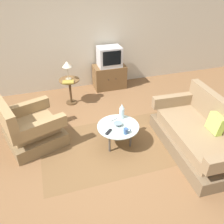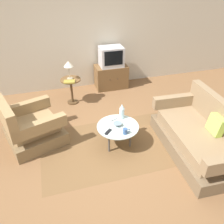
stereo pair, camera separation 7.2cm
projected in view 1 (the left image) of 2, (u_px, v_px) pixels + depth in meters
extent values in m
plane|color=brown|center=(113.00, 145.00, 4.14)|extent=(16.00, 16.00, 0.00)
cube|color=#BCB29E|center=(80.00, 33.00, 5.47)|extent=(9.00, 0.12, 2.70)
cube|color=brown|center=(118.00, 145.00, 4.15)|extent=(2.68, 1.54, 0.00)
cube|color=brown|center=(36.00, 136.00, 4.16)|extent=(1.14, 1.12, 0.24)
cube|color=#93754C|center=(34.00, 127.00, 4.04)|extent=(0.92, 0.81, 0.18)
cube|color=#93754C|center=(6.00, 119.00, 3.67)|extent=(0.41, 0.87, 0.49)
cube|color=#93754C|center=(40.00, 128.00, 3.69)|extent=(0.91, 0.43, 0.21)
cube|color=#93754C|center=(24.00, 109.00, 4.19)|extent=(0.91, 0.43, 0.21)
cube|color=brown|center=(195.00, 144.00, 3.98)|extent=(0.99, 1.85, 0.24)
cube|color=#846B4C|center=(197.00, 135.00, 3.86)|extent=(0.84, 1.56, 0.18)
cube|color=#846B4C|center=(222.00, 115.00, 3.77)|extent=(0.23, 1.81, 0.48)
cube|color=#846B4C|center=(175.00, 100.00, 4.43)|extent=(0.91, 0.18, 0.22)
cube|color=#A3C651|center=(216.00, 124.00, 3.72)|extent=(0.18, 0.30, 0.31)
cylinder|color=#B2C6C1|center=(118.00, 126.00, 3.93)|extent=(0.71, 0.71, 0.02)
cylinder|color=#4C4742|center=(114.00, 129.00, 4.22)|extent=(0.04, 0.04, 0.40)
cylinder|color=#4C4742|center=(110.00, 142.00, 3.90)|extent=(0.04, 0.04, 0.40)
cylinder|color=#4C4742|center=(131.00, 137.00, 4.01)|extent=(0.04, 0.04, 0.40)
cylinder|color=brown|center=(69.00, 80.00, 5.08)|extent=(0.45, 0.45, 0.02)
cylinder|color=#47311C|center=(70.00, 92.00, 5.24)|extent=(0.05, 0.05, 0.57)
cylinder|color=#47311C|center=(72.00, 102.00, 5.39)|extent=(0.25, 0.25, 0.02)
cube|color=brown|center=(109.00, 77.00, 5.93)|extent=(0.80, 0.47, 0.59)
sphere|color=black|center=(109.00, 80.00, 5.69)|extent=(0.02, 0.02, 0.02)
sphere|color=black|center=(116.00, 79.00, 5.74)|extent=(0.02, 0.02, 0.02)
cube|color=#B7B7BC|center=(109.00, 57.00, 5.63)|extent=(0.56, 0.41, 0.48)
cube|color=black|center=(112.00, 58.00, 5.44)|extent=(0.45, 0.01, 0.34)
cylinder|color=#9E937A|center=(69.00, 79.00, 5.08)|extent=(0.13, 0.13, 0.02)
cylinder|color=#9E937A|center=(68.00, 73.00, 5.00)|extent=(0.02, 0.02, 0.27)
cone|color=beige|center=(67.00, 64.00, 4.89)|extent=(0.21, 0.21, 0.12)
cylinder|color=silver|center=(122.00, 113.00, 4.08)|extent=(0.09, 0.09, 0.20)
cone|color=silver|center=(122.00, 106.00, 4.00)|extent=(0.08, 0.08, 0.08)
cylinder|color=#335184|center=(126.00, 131.00, 3.72)|extent=(0.07, 0.07, 0.10)
torus|color=#335184|center=(129.00, 130.00, 3.74)|extent=(0.07, 0.01, 0.07)
cone|color=slate|center=(118.00, 124.00, 3.92)|extent=(0.15, 0.15, 0.05)
cube|color=black|center=(109.00, 132.00, 3.77)|extent=(0.14, 0.14, 0.02)
cube|color=#B2B2B7|center=(113.00, 119.00, 4.07)|extent=(0.15, 0.10, 0.02)
cube|color=olive|center=(68.00, 82.00, 4.93)|extent=(0.26, 0.19, 0.03)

